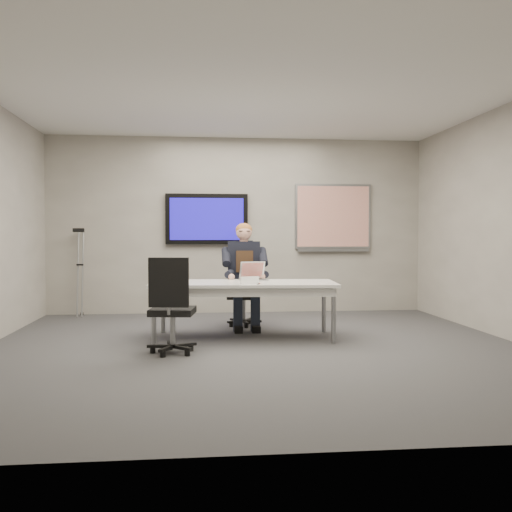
{
  "coord_description": "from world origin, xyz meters",
  "views": [
    {
      "loc": [
        -0.66,
        -6.14,
        1.23
      ],
      "look_at": [
        0.05,
        0.71,
        0.99
      ],
      "focal_mm": 40.0,
      "sensor_mm": 36.0,
      "label": 1
    }
  ],
  "objects": [
    {
      "name": "wall_back",
      "position": [
        0.0,
        3.0,
        1.4
      ],
      "size": [
        6.0,
        0.02,
        2.8
      ],
      "primitive_type": "cube",
      "color": "gray",
      "rests_on": "ground"
    },
    {
      "name": "conference_table",
      "position": [
        -0.1,
        0.68,
        0.6
      ],
      "size": [
        2.26,
        1.08,
        0.68
      ],
      "rotation": [
        0.0,
        0.0,
        -0.08
      ],
      "color": "silver",
      "rests_on": "ground"
    },
    {
      "name": "office_chair_far",
      "position": [
        -0.01,
        1.65,
        0.29
      ],
      "size": [
        0.53,
        0.53,
        0.93
      ],
      "rotation": [
        0.0,
        0.0,
        -0.21
      ],
      "color": "black",
      "rests_on": "ground"
    },
    {
      "name": "pen",
      "position": [
        0.05,
        0.34,
        0.68
      ],
      "size": [
        0.05,
        0.14,
        0.01
      ],
      "primitive_type": "cylinder",
      "rotation": [
        0.0,
        1.57,
        1.28
      ],
      "color": "black",
      "rests_on": "conference_table"
    },
    {
      "name": "office_chair_near",
      "position": [
        -0.92,
        -0.19,
        0.32
      ],
      "size": [
        0.54,
        0.54,
        1.01
      ],
      "rotation": [
        0.0,
        0.0,
        3.01
      ],
      "color": "black",
      "rests_on": "ground"
    },
    {
      "name": "floor",
      "position": [
        0.0,
        0.0,
        0.0
      ],
      "size": [
        6.0,
        6.0,
        0.02
      ],
      "primitive_type": "cube",
      "color": "#3B3B3D",
      "rests_on": "ground"
    },
    {
      "name": "laptop",
      "position": [
        0.04,
        0.94,
        0.73
      ],
      "size": [
        0.38,
        0.38,
        0.23
      ],
      "rotation": [
        0.0,
        0.0,
        0.26
      ],
      "color": "#BBBBBE",
      "rests_on": "conference_table"
    },
    {
      "name": "whiteboard",
      "position": [
        1.55,
        2.97,
        1.53
      ],
      "size": [
        1.25,
        0.08,
        1.1
      ],
      "color": "gray",
      "rests_on": "wall_back"
    },
    {
      "name": "wall_front",
      "position": [
        0.0,
        -3.0,
        1.4
      ],
      "size": [
        6.0,
        0.02,
        2.8
      ],
      "primitive_type": "cube",
      "color": "gray",
      "rests_on": "ground"
    },
    {
      "name": "seated_person",
      "position": [
        -0.02,
        1.41,
        0.57
      ],
      "size": [
        0.45,
        0.77,
        1.41
      ],
      "rotation": [
        0.0,
        0.0,
        -0.06
      ],
      "color": "#212737",
      "rests_on": "office_chair_far"
    },
    {
      "name": "ceiling",
      "position": [
        0.0,
        0.0,
        2.8
      ],
      "size": [
        6.0,
        6.0,
        0.02
      ],
      "primitive_type": "cube",
      "color": "white",
      "rests_on": "wall_back"
    },
    {
      "name": "name_tent",
      "position": [
        -0.05,
        0.38,
        0.72
      ],
      "size": [
        0.23,
        0.12,
        0.09
      ],
      "primitive_type": null,
      "rotation": [
        0.0,
        0.0,
        0.26
      ],
      "color": "white",
      "rests_on": "conference_table"
    },
    {
      "name": "tv_display",
      "position": [
        -0.5,
        2.95,
        1.5
      ],
      "size": [
        1.3,
        0.09,
        0.8
      ],
      "color": "black",
      "rests_on": "wall_back"
    },
    {
      "name": "crutch",
      "position": [
        -2.44,
        2.82,
        0.69
      ],
      "size": [
        0.35,
        0.5,
        1.41
      ],
      "primitive_type": null,
      "rotation": [
        -0.14,
        0.0,
        0.39
      ],
      "color": "#96999D",
      "rests_on": "ground"
    }
  ]
}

